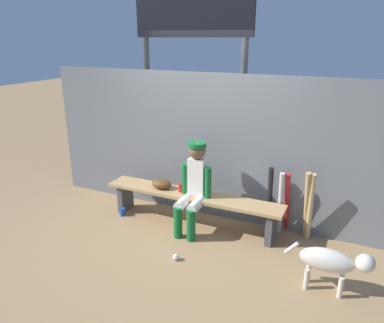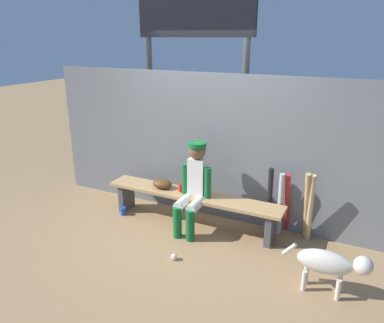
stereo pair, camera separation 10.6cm
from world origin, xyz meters
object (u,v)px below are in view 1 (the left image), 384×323
bat_aluminum_silver (280,204)px  scoreboard (196,38)px  dugout_bench (192,201)px  player_seated (193,185)px  bat_aluminum_red (287,202)px  bat_wood_tan (307,206)px  baseball (176,257)px  cup_on_bench (181,188)px  dog (333,262)px  cup_on_ground (123,212)px  bat_wood_natural (310,207)px  baseball_glove (162,184)px  bat_aluminum_black (270,200)px

bat_aluminum_silver → scoreboard: (-1.60, 0.97, 1.96)m
dugout_bench → player_seated: (0.07, -0.11, 0.28)m
bat_aluminum_silver → scoreboard: bearing=148.7°
dugout_bench → bat_aluminum_red: 1.23m
dugout_bench → scoreboard: bearing=111.9°
bat_wood_tan → baseball: size_ratio=12.72×
cup_on_bench → dog: 2.11m
scoreboard → cup_on_ground: bearing=-110.8°
bat_aluminum_red → bat_wood_natural: size_ratio=0.94×
dugout_bench → dog: 1.95m
baseball → scoreboard: 3.19m
bat_aluminum_silver → dog: size_ratio=1.02×
dog → baseball: bearing=-174.2°
bat_aluminum_red → dog: (0.64, -0.99, -0.09)m
bat_wood_tan → cup_on_bench: bat_wood_tan is taller
player_seated → bat_wood_natural: (1.41, 0.33, -0.17)m
bat_wood_natural → dog: 0.97m
cup_on_bench → dugout_bench: bearing=-3.4°
bat_aluminum_silver → baseball: bearing=-131.0°
baseball_glove → cup_on_ground: size_ratio=2.55×
baseball_glove → bat_wood_natural: 1.95m
bat_aluminum_black → cup_on_bench: size_ratio=8.07×
bat_wood_tan → cup_on_ground: bat_wood_tan is taller
dugout_bench → bat_aluminum_black: bearing=14.9°
scoreboard → bat_aluminum_red: bearing=-28.0°
bat_aluminum_red → bat_aluminum_silver: bearing=-129.5°
baseball_glove → baseball: bearing=-52.8°
bat_aluminum_silver → cup_on_ground: bat_aluminum_silver is taller
dugout_bench → baseball_glove: size_ratio=8.70×
dugout_bench → cup_on_ground: dugout_bench is taller
bat_aluminum_black → scoreboard: size_ratio=0.26×
cup_on_ground → scoreboard: bearing=69.2°
player_seated → baseball_glove: (-0.53, 0.11, -0.12)m
baseball_glove → bat_wood_natural: size_ratio=0.30×
bat_aluminum_black → cup_on_bench: bat_aluminum_black is taller
dugout_bench → baseball_glove: (-0.45, 0.00, 0.16)m
cup_on_ground → baseball_glove: bearing=18.3°
dugout_bench → bat_aluminum_black: size_ratio=2.75×
dugout_bench → baseball: 0.92m
dog → cup_on_ground: bearing=170.0°
player_seated → cup_on_bench: (-0.23, 0.12, -0.13)m
bat_aluminum_black → bat_wood_natural: size_ratio=0.97×
player_seated → bat_wood_tan: player_seated is taller
dugout_bench → cup_on_bench: (-0.16, 0.01, 0.15)m
cup_on_ground → bat_aluminum_silver: bearing=10.8°
baseball → baseball_glove: bearing=127.2°
bat_aluminum_silver → bat_wood_natural: size_ratio=0.93×
bat_aluminum_black → bat_aluminum_silver: bat_aluminum_black is taller
dugout_bench → player_seated: player_seated is taller
player_seated → bat_wood_natural: player_seated is taller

